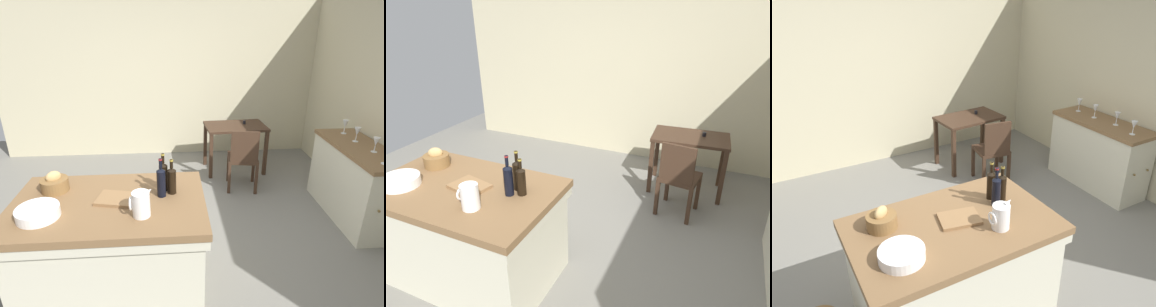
# 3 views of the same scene
# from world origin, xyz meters

# --- Properties ---
(ground_plane) EXTENTS (6.76, 6.76, 0.00)m
(ground_plane) POSITION_xyz_m (0.00, 0.00, 0.00)
(ground_plane) COLOR slate
(wall_back) EXTENTS (5.32, 0.12, 2.60)m
(wall_back) POSITION_xyz_m (0.00, 2.60, 1.30)
(wall_back) COLOR beige
(wall_back) RESTS_ON ground
(island_table) EXTENTS (1.53, 0.96, 0.87)m
(island_table) POSITION_xyz_m (-0.38, -0.55, 0.47)
(island_table) COLOR brown
(island_table) RESTS_ON ground
(writing_desk) EXTENTS (0.93, 0.61, 0.78)m
(writing_desk) POSITION_xyz_m (1.12, 1.77, 0.61)
(writing_desk) COLOR #3D281C
(writing_desk) RESTS_ON ground
(wooden_chair) EXTENTS (0.45, 0.45, 0.89)m
(wooden_chair) POSITION_xyz_m (1.10, 1.12, 0.48)
(wooden_chair) COLOR #3D281C
(wooden_chair) RESTS_ON ground
(pitcher) EXTENTS (0.17, 0.13, 0.23)m
(pitcher) POSITION_xyz_m (-0.10, -0.76, 0.97)
(pitcher) COLOR white
(pitcher) RESTS_ON island_table
(wash_bowl) EXTENTS (0.31, 0.31, 0.08)m
(wash_bowl) POSITION_xyz_m (-0.85, -0.73, 0.91)
(wash_bowl) COLOR white
(wash_bowl) RESTS_ON island_table
(bread_basket) EXTENTS (0.22, 0.22, 0.18)m
(bread_basket) POSITION_xyz_m (-0.85, -0.33, 0.94)
(bread_basket) COLOR brown
(bread_basket) RESTS_ON island_table
(cutting_board) EXTENTS (0.34, 0.28, 0.02)m
(cutting_board) POSITION_xyz_m (-0.32, -0.53, 0.89)
(cutting_board) COLOR olive
(cutting_board) RESTS_ON island_table
(wine_bottle_dark) EXTENTS (0.07, 0.07, 0.30)m
(wine_bottle_dark) POSITION_xyz_m (0.12, -0.45, 1.00)
(wine_bottle_dark) COLOR black
(wine_bottle_dark) RESTS_ON island_table
(wine_bottle_amber) EXTENTS (0.07, 0.07, 0.33)m
(wine_bottle_amber) POSITION_xyz_m (0.06, -0.39, 1.01)
(wine_bottle_amber) COLOR black
(wine_bottle_amber) RESTS_ON island_table
(wine_bottle_green) EXTENTS (0.07, 0.07, 0.33)m
(wine_bottle_green) POSITION_xyz_m (0.04, -0.49, 1.01)
(wine_bottle_green) COLOR black
(wine_bottle_green) RESTS_ON island_table
(wicker_hamper) EXTENTS (0.28, 0.28, 0.31)m
(wicker_hamper) POSITION_xyz_m (-1.39, -0.41, 0.16)
(wicker_hamper) COLOR brown
(wicker_hamper) RESTS_ON ground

